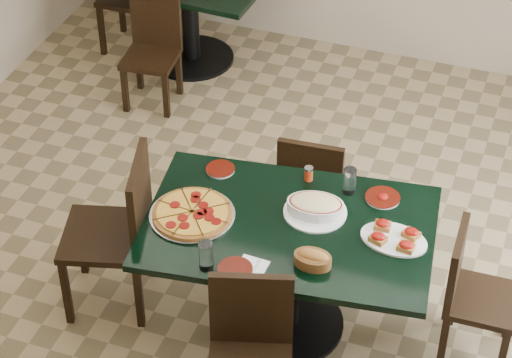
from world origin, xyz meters
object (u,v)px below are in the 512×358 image
(bruschetta_platter, at_px, (394,237))
(main_table, at_px, (289,251))
(chair_far, at_px, (313,185))
(back_chair_near, at_px, (153,46))
(pepperoni_pizza, at_px, (192,213))
(bread_basket, at_px, (313,259))
(back_table, at_px, (189,0))
(chair_right, at_px, (471,289))
(lasagna_casserole, at_px, (315,206))
(chair_left, at_px, (121,225))
(chair_near, at_px, (250,348))

(bruschetta_platter, bearing_deg, main_table, -165.77)
(chair_far, bearing_deg, main_table, 92.44)
(back_chair_near, bearing_deg, pepperoni_pizza, -65.73)
(back_chair_near, relative_size, bread_basket, 4.13)
(back_table, distance_m, chair_right, 3.41)
(chair_far, distance_m, back_chair_near, 1.94)
(back_table, height_order, bread_basket, bread_basket)
(lasagna_casserole, bearing_deg, back_chair_near, 127.48)
(back_table, bearing_deg, chair_left, -72.36)
(chair_right, height_order, pepperoni_pizza, chair_right)
(chair_left, bearing_deg, bruschetta_platter, 81.25)
(back_table, xyz_separation_m, lasagna_casserole, (1.70, -2.29, 0.27))
(main_table, height_order, chair_far, chair_far)
(chair_right, distance_m, pepperoni_pizza, 1.52)
(chair_far, distance_m, bread_basket, 1.05)
(chair_left, relative_size, bread_basket, 5.19)
(chair_near, relative_size, lasagna_casserole, 2.61)
(chair_near, distance_m, back_chair_near, 3.01)
(chair_far, relative_size, pepperoni_pizza, 1.82)
(lasagna_casserole, bearing_deg, chair_left, -174.14)
(chair_near, height_order, pepperoni_pizza, chair_near)
(back_table, relative_size, chair_left, 1.25)
(chair_right, bearing_deg, lasagna_casserole, 90.95)
(bread_basket, bearing_deg, pepperoni_pizza, 168.89)
(back_chair_near, distance_m, bread_basket, 2.82)
(back_chair_near, bearing_deg, main_table, -54.38)
(chair_left, bearing_deg, chair_right, 82.90)
(main_table, height_order, back_chair_near, back_chair_near)
(chair_left, height_order, bruschetta_platter, chair_left)
(main_table, bearing_deg, chair_left, 179.71)
(lasagna_casserole, height_order, bread_basket, lasagna_casserole)
(chair_right, distance_m, chair_left, 1.91)
(bruschetta_platter, bearing_deg, bread_basket, -130.14)
(chair_near, bearing_deg, lasagna_casserole, 67.34)
(chair_right, xyz_separation_m, back_chair_near, (-2.60, 1.68, -0.00))
(back_chair_near, bearing_deg, lasagna_casserole, -50.55)
(pepperoni_pizza, bearing_deg, chair_near, -46.01)
(back_table, relative_size, chair_right, 1.56)
(main_table, distance_m, lasagna_casserole, 0.28)
(chair_right, xyz_separation_m, chair_left, (-1.89, -0.29, 0.12))
(bruschetta_platter, bearing_deg, pepperoni_pizza, -163.33)
(chair_far, xyz_separation_m, chair_left, (-0.85, -0.82, 0.11))
(back_table, bearing_deg, chair_far, -45.72)
(main_table, relative_size, pepperoni_pizza, 3.55)
(back_table, height_order, bruschetta_platter, bruschetta_platter)
(chair_near, height_order, bread_basket, chair_near)
(main_table, height_order, chair_right, chair_right)
(back_table, distance_m, lasagna_casserole, 2.87)
(back_table, height_order, lasagna_casserole, lasagna_casserole)
(chair_right, distance_m, bread_basket, 0.93)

